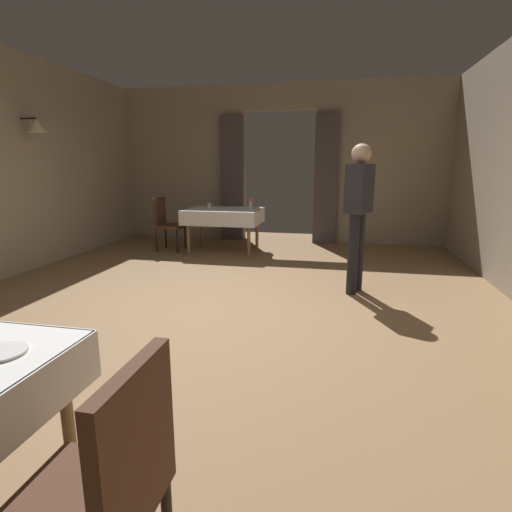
# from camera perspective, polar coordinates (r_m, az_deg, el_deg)

# --- Properties ---
(ground) EXTENTS (10.08, 10.08, 0.00)m
(ground) POSITION_cam_1_polar(r_m,az_deg,el_deg) (4.24, -5.47, -7.76)
(ground) COLOR olive
(wall_back) EXTENTS (6.40, 0.27, 3.00)m
(wall_back) POSITION_cam_1_polar(r_m,az_deg,el_deg) (8.06, 3.30, 12.91)
(wall_back) COLOR gray
(wall_back) RESTS_ON ground
(dining_table_mid) EXTENTS (1.29, 0.91, 0.75)m
(dining_table_mid) POSITION_cam_1_polar(r_m,az_deg,el_deg) (6.99, -4.66, 5.91)
(dining_table_mid) COLOR olive
(dining_table_mid) RESTS_ON ground
(chair_near_right) EXTENTS (0.45, 0.44, 0.93)m
(chair_near_right) POSITION_cam_1_polar(r_m,az_deg,el_deg) (1.50, -20.75, -28.42)
(chair_near_right) COLOR black
(chair_near_right) RESTS_ON ground
(chair_mid_left) EXTENTS (0.44, 0.44, 0.93)m
(chair_mid_left) POSITION_cam_1_polar(r_m,az_deg,el_deg) (7.28, -12.65, 4.81)
(chair_mid_left) COLOR black
(chair_mid_left) RESTS_ON ground
(plate_near_d) EXTENTS (0.19, 0.19, 0.01)m
(plate_near_d) POSITION_cam_1_polar(r_m,az_deg,el_deg) (1.93, -32.42, -11.46)
(plate_near_d) COLOR white
(plate_near_d) RESTS_ON dining_table_near
(flower_vase_mid) EXTENTS (0.07, 0.07, 0.20)m
(flower_vase_mid) POSITION_cam_1_polar(r_m,az_deg,el_deg) (6.94, -0.79, 7.57)
(flower_vase_mid) COLOR silver
(flower_vase_mid) RESTS_ON dining_table_mid
(glass_mid_b) EXTENTS (0.08, 0.08, 0.08)m
(glass_mid_b) POSITION_cam_1_polar(r_m,az_deg,el_deg) (7.16, -6.67, 7.13)
(glass_mid_b) COLOR silver
(glass_mid_b) RESTS_ON dining_table_mid
(person_waiter_by_doorway) EXTENTS (0.34, 0.42, 1.72)m
(person_waiter_by_doorway) POSITION_cam_1_polar(r_m,az_deg,el_deg) (4.77, 14.35, 6.84)
(person_waiter_by_doorway) COLOR black
(person_waiter_by_doorway) RESTS_ON ground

